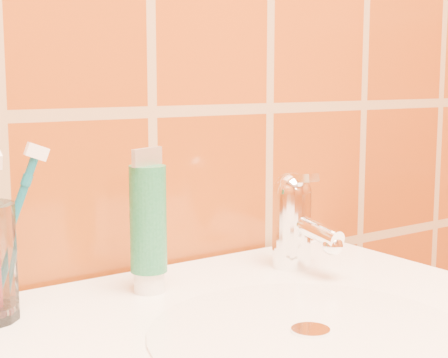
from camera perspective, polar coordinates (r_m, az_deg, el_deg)
toothpaste_tube at (r=0.75m, az=-6.31°, el=-3.85°), size 0.04×0.04×0.16m
faucet at (r=0.85m, az=5.86°, el=-3.18°), size 0.05×0.11×0.12m
toothbrush_4 at (r=0.71m, az=-17.42°, el=-4.14°), size 0.10×0.09×0.17m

